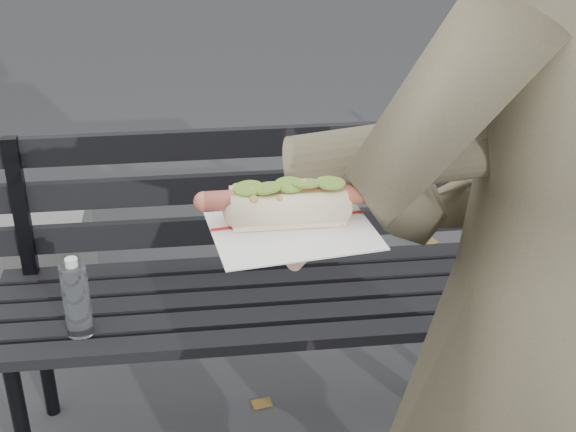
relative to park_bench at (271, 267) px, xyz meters
name	(u,v)px	position (x,y,z in m)	size (l,w,h in m)	color
park_bench	(271,267)	(0.00, 0.00, 0.00)	(1.50, 0.44, 0.88)	black
person	(541,321)	(0.32, -0.90, 0.42)	(0.69, 0.45, 1.88)	brown
held_hotdog	(431,162)	(0.12, -0.93, 0.70)	(0.63, 0.31, 0.20)	brown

